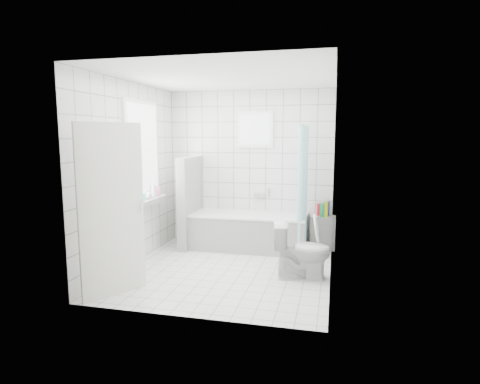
# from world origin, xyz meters

# --- Properties ---
(ground) EXTENTS (3.00, 3.00, 0.00)m
(ground) POSITION_xyz_m (0.00, 0.00, 0.00)
(ground) COLOR white
(ground) RESTS_ON ground
(ceiling) EXTENTS (3.00, 3.00, 0.00)m
(ceiling) POSITION_xyz_m (0.00, 0.00, 2.60)
(ceiling) COLOR white
(ceiling) RESTS_ON ground
(wall_back) EXTENTS (2.80, 0.02, 2.60)m
(wall_back) POSITION_xyz_m (0.00, 1.50, 1.30)
(wall_back) COLOR white
(wall_back) RESTS_ON ground
(wall_front) EXTENTS (2.80, 0.02, 2.60)m
(wall_front) POSITION_xyz_m (0.00, -1.50, 1.30)
(wall_front) COLOR white
(wall_front) RESTS_ON ground
(wall_left) EXTENTS (0.02, 3.00, 2.60)m
(wall_left) POSITION_xyz_m (-1.40, 0.00, 1.30)
(wall_left) COLOR white
(wall_left) RESTS_ON ground
(wall_right) EXTENTS (0.02, 3.00, 2.60)m
(wall_right) POSITION_xyz_m (1.40, 0.00, 1.30)
(wall_right) COLOR white
(wall_right) RESTS_ON ground
(window_left) EXTENTS (0.01, 0.90, 1.40)m
(window_left) POSITION_xyz_m (-1.35, 0.30, 1.60)
(window_left) COLOR white
(window_left) RESTS_ON wall_left
(window_back) EXTENTS (0.50, 0.01, 0.50)m
(window_back) POSITION_xyz_m (0.10, 1.46, 1.95)
(window_back) COLOR white
(window_back) RESTS_ON wall_back
(window_sill) EXTENTS (0.18, 1.02, 0.08)m
(window_sill) POSITION_xyz_m (-1.31, 0.30, 0.86)
(window_sill) COLOR white
(window_sill) RESTS_ON wall_left
(door) EXTENTS (0.45, 0.71, 2.00)m
(door) POSITION_xyz_m (-1.04, -1.14, 1.00)
(door) COLOR silver
(door) RESTS_ON ground
(bathtub) EXTENTS (1.87, 0.77, 0.58)m
(bathtub) POSITION_xyz_m (0.07, 1.12, 0.29)
(bathtub) COLOR white
(bathtub) RESTS_ON ground
(partition_wall) EXTENTS (0.15, 0.85, 1.50)m
(partition_wall) POSITION_xyz_m (-0.93, 1.07, 0.75)
(partition_wall) COLOR white
(partition_wall) RESTS_ON ground
(tiled_ledge) EXTENTS (0.40, 0.24, 0.55)m
(tiled_ledge) POSITION_xyz_m (1.26, 1.38, 0.28)
(tiled_ledge) COLOR white
(tiled_ledge) RESTS_ON ground
(toilet) EXTENTS (0.78, 0.52, 0.75)m
(toilet) POSITION_xyz_m (1.03, -0.07, 0.37)
(toilet) COLOR silver
(toilet) RESTS_ON ground
(curtain_rod) EXTENTS (0.02, 0.80, 0.02)m
(curtain_rod) POSITION_xyz_m (0.95, 1.10, 2.00)
(curtain_rod) COLOR silver
(curtain_rod) RESTS_ON wall_back
(shower_curtain) EXTENTS (0.14, 0.48, 1.78)m
(shower_curtain) POSITION_xyz_m (0.95, 0.97, 1.10)
(shower_curtain) COLOR #42B6C4
(shower_curtain) RESTS_ON curtain_rod
(tub_faucet) EXTENTS (0.18, 0.06, 0.06)m
(tub_faucet) POSITION_xyz_m (0.17, 1.46, 0.85)
(tub_faucet) COLOR silver
(tub_faucet) RESTS_ON wall_back
(sill_bottles) EXTENTS (0.16, 0.79, 0.28)m
(sill_bottles) POSITION_xyz_m (-1.30, 0.28, 1.01)
(sill_bottles) COLOR #EC5BB9
(sill_bottles) RESTS_ON window_sill
(ledge_bottles) EXTENTS (0.21, 0.18, 0.25)m
(ledge_bottles) POSITION_xyz_m (1.26, 1.35, 0.67)
(ledge_bottles) COLOR red
(ledge_bottles) RESTS_ON tiled_ledge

